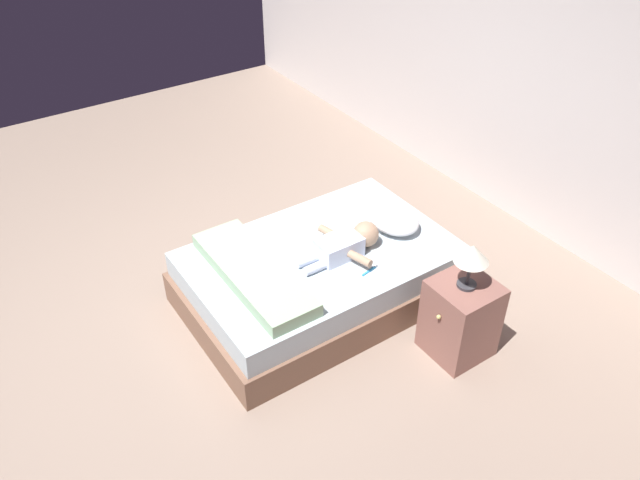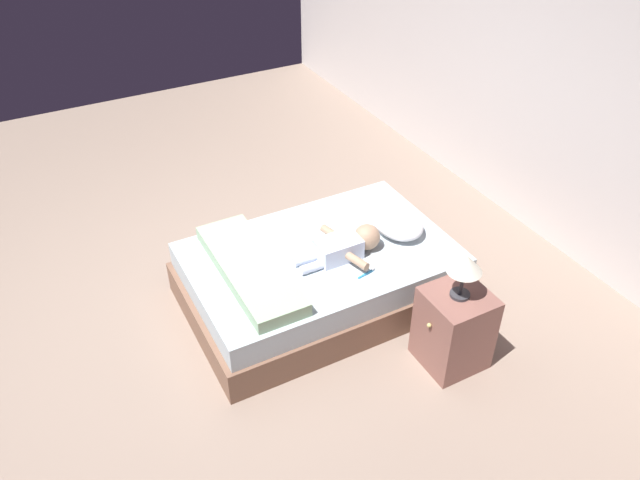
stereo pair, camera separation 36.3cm
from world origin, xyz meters
name	(u,v)px [view 1 (the left image)]	position (x,y,z in m)	size (l,w,h in m)	color
ground_plane	(189,324)	(0.00, 0.00, 0.00)	(8.00, 8.00, 0.00)	gray
wall_behind_bed	(513,64)	(0.00, 3.00, 1.26)	(8.00, 0.12, 2.52)	silver
bed	(320,275)	(0.29, 0.93, 0.21)	(1.24, 1.92, 0.43)	brown
pillow	(393,218)	(0.34, 1.55, 0.51)	(0.43, 0.34, 0.15)	white
baby	(347,244)	(0.40, 1.08, 0.51)	(0.55, 0.64, 0.19)	white
toothbrush	(370,270)	(0.66, 1.09, 0.44)	(0.04, 0.15, 0.02)	#2E96D9
nightstand	(460,318)	(1.23, 1.40, 0.28)	(0.39, 0.42, 0.56)	#85564C
lamp	(472,255)	(1.23, 1.40, 0.80)	(0.22, 0.22, 0.32)	#333338
blanket	(253,273)	(0.29, 0.40, 0.48)	(1.12, 0.36, 0.10)	#97B891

